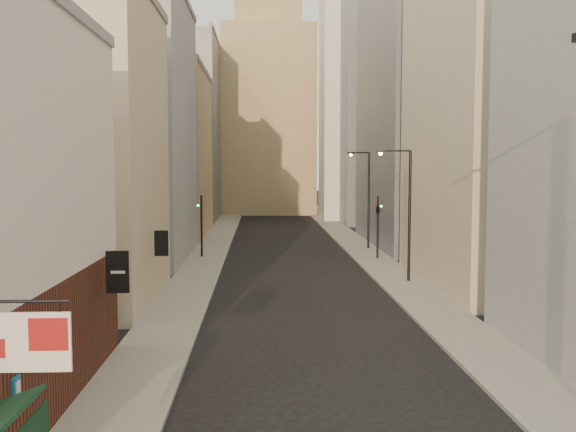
% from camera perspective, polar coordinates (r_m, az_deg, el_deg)
% --- Properties ---
extents(sidewalk_left, '(3.00, 140.00, 0.15)m').
position_cam_1_polar(sidewalk_left, '(64.12, -6.25, -2.02)').
color(sidewalk_left, gray).
rests_on(sidewalk_left, ground).
extents(sidewalk_right, '(3.00, 140.00, 0.15)m').
position_cam_1_polar(sidewalk_right, '(64.58, 5.34, -1.97)').
color(sidewalk_right, gray).
rests_on(sidewalk_right, ground).
extents(left_bldg_beige, '(8.00, 12.00, 16.00)m').
position_cam_1_polar(left_bldg_beige, '(35.92, -18.29, 5.34)').
color(left_bldg_beige, '#B9AD8E').
rests_on(left_bldg_beige, ground).
extents(left_bldg_grey, '(8.00, 16.00, 20.00)m').
position_cam_1_polar(left_bldg_grey, '(51.56, -13.47, 7.34)').
color(left_bldg_grey, gray).
rests_on(left_bldg_grey, ground).
extents(left_bldg_tan, '(8.00, 18.00, 17.00)m').
position_cam_1_polar(left_bldg_tan, '(69.26, -10.60, 5.39)').
color(left_bldg_tan, '#988157').
rests_on(left_bldg_tan, ground).
extents(left_bldg_wingrid, '(8.00, 20.00, 24.00)m').
position_cam_1_polar(left_bldg_wingrid, '(89.22, -8.81, 7.45)').
color(left_bldg_wingrid, gray).
rests_on(left_bldg_wingrid, ground).
extents(right_bldg_beige, '(8.00, 16.00, 20.00)m').
position_cam_1_polar(right_bldg_beige, '(41.20, 17.97, 7.99)').
color(right_bldg_beige, '#B9AD8E').
rests_on(right_bldg_beige, ground).
extents(right_bldg_wingrid, '(8.00, 20.00, 26.00)m').
position_cam_1_polar(right_bldg_wingrid, '(60.54, 11.33, 9.79)').
color(right_bldg_wingrid, gray).
rests_on(right_bldg_wingrid, ground).
extents(highrise, '(21.00, 23.00, 51.20)m').
position_cam_1_polar(highrise, '(90.77, 10.91, 16.07)').
color(highrise, gray).
rests_on(highrise, ground).
extents(clock_tower, '(14.00, 14.00, 44.90)m').
position_cam_1_polar(clock_tower, '(101.10, -1.78, 10.35)').
color(clock_tower, '#988157').
rests_on(clock_tower, ground).
extents(white_tower, '(8.00, 8.00, 41.50)m').
position_cam_1_polar(white_tower, '(88.15, 5.66, 11.83)').
color(white_tower, silver).
rests_on(white_tower, ground).
extents(streetlamp_mid, '(2.18, 0.39, 8.31)m').
position_cam_1_polar(streetlamp_mid, '(40.41, 10.46, 0.75)').
color(streetlamp_mid, black).
rests_on(streetlamp_mid, ground).
extents(streetlamp_far, '(2.08, 1.07, 8.49)m').
position_cam_1_polar(streetlamp_far, '(55.85, 7.01, 1.92)').
color(streetlamp_far, black).
rests_on(streetlamp_far, ground).
extents(traffic_light_left, '(0.54, 0.42, 5.00)m').
position_cam_1_polar(traffic_light_left, '(51.00, -7.71, 0.20)').
color(traffic_light_left, black).
rests_on(traffic_light_left, ground).
extents(traffic_light_right, '(0.63, 0.61, 5.00)m').
position_cam_1_polar(traffic_light_right, '(50.06, 8.00, 0.31)').
color(traffic_light_right, black).
rests_on(traffic_light_right, ground).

